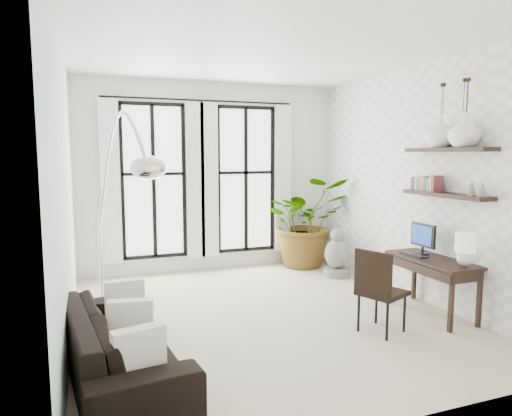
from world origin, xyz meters
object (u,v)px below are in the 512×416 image
desk_chair (378,286)px  sofa (120,343)px  arc_lamp (119,164)px  buddha (337,256)px  plant (306,221)px  desk (435,262)px

desk_chair → sofa: bearing=158.1°
desk_chair → arc_lamp: (-2.65, 0.88, 1.35)m
desk_chair → buddha: bearing=47.6°
sofa → arc_lamp: 1.83m
plant → arc_lamp: size_ratio=0.66×
arc_lamp → desk: bearing=-9.9°
sofa → desk: desk is taller
plant → arc_lamp: (-3.31, -2.24, 1.09)m
sofa → desk_chair: (2.76, 0.04, 0.23)m
arc_lamp → sofa: bearing=-96.3°
desk → desk_chair: 1.03m
arc_lamp → desk_chair: bearing=-18.4°
sofa → buddha: (3.57, 2.32, 0.02)m
plant → buddha: (0.16, -0.84, -0.47)m
arc_lamp → buddha: bearing=22.0°
desk → desk_chair: bearing=-166.2°
sofa → desk: (3.75, 0.28, 0.37)m
desk_chair → buddha: (0.81, 2.28, -0.21)m
arc_lamp → buddha: size_ratio=3.05×
desk_chair → buddha: 2.43m
plant → desk: plant is taller
desk_chair → arc_lamp: size_ratio=0.39×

